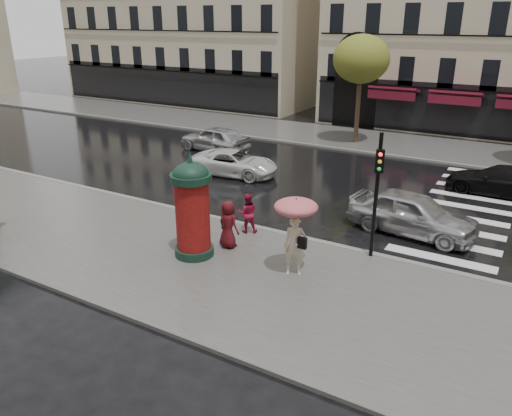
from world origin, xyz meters
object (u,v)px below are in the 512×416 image
Objects in this scene: woman_umbrella at (296,224)px; traffic_light at (377,184)px; woman_red at (247,213)px; car_black at (500,180)px; car_silver at (412,213)px; man_burgundy at (228,224)px; morris_column at (192,206)px; car_far_silver at (215,139)px; car_white at (233,163)px.

traffic_light reaches higher than woman_umbrella.
car_black is at bearing -162.15° from woman_red.
car_silver is at bearing 66.50° from woman_umbrella.
woman_umbrella is 5.77m from car_silver.
woman_red is (-2.91, 2.01, -0.92)m from woman_umbrella.
traffic_light is at bearing -16.33° from car_black.
woman_umbrella is at bearing 178.84° from man_burgundy.
woman_umbrella is 3.51m from morris_column.
traffic_light reaches higher than man_burgundy.
woman_red is 0.42× the size of morris_column.
morris_column is 8.16m from car_silver.
woman_umbrella is at bearing 8.04° from morris_column.
traffic_light is 15.78m from car_far_silver.
car_far_silver is (-3.56, 3.48, 0.13)m from car_white.
woman_red is 0.32× the size of car_silver.
traffic_light is at bearing 54.24° from woman_umbrella.
car_white is (-9.11, 5.74, -2.01)m from traffic_light.
woman_umbrella reaches higher than car_black.
morris_column is at bearing -32.59° from car_black.
car_silver is at bearing 78.51° from traffic_light.
morris_column is at bearing 141.76° from car_silver.
woman_umbrella is at bearing 163.43° from car_silver.
woman_umbrella is 12.56m from car_black.
car_white is (-7.42, 8.08, -1.16)m from woman_umbrella.
woman_umbrella is 1.51× the size of man_burgundy.
car_far_silver reaches higher than car_white.
car_black is at bearing -113.12° from man_burgundy.
woman_red is 7.57m from car_white.
car_black is at bearing -12.95° from car_silver.
traffic_light is (4.59, 0.32, 1.77)m from woman_red.
car_silver is at bearing -127.01° from man_burgundy.
woman_red is 2.74m from morris_column.
man_burgundy is at bearing -158.88° from traffic_light.
traffic_light is 0.91× the size of car_black.
traffic_light reaches higher than car_white.
man_burgundy is 0.36× the size of car_silver.
car_far_silver is at bearing -83.99° from woman_red.
woman_red is 0.34× the size of car_far_silver.
morris_column is 14.24m from car_far_silver.
man_burgundy is at bearing 41.82° from car_far_silver.
woman_red is at bearing -150.71° from car_white.
morris_column is 0.81× the size of car_far_silver.
car_far_silver is (-10.98, 11.56, -1.03)m from woman_umbrella.
woman_red is 4.93m from traffic_light.
woman_umbrella is 0.70× the size of morris_column.
morris_column is 0.79× the size of car_white.
car_white is (-4.60, 7.48, -0.32)m from man_burgundy.
car_silver is 1.06× the size of car_far_silver.
woman_red reaches higher than car_silver.
morris_column is 14.61m from car_black.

